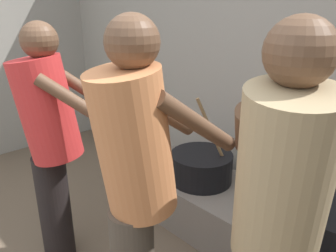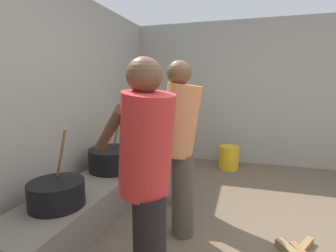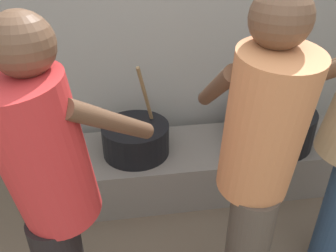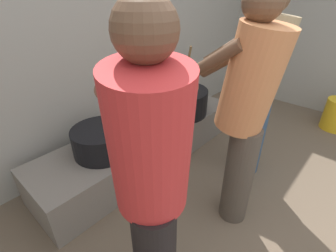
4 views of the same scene
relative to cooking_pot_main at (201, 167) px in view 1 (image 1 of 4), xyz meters
The scene contains 6 objects.
block_enclosure_rear 0.97m from the cooking_pot_main, 62.63° to the left, with size 5.68×0.20×2.44m, color #9E998E.
hearth_ledge 0.57m from the cooking_pot_main, ahead, with size 2.20×0.60×0.35m, color slate.
cooking_pot_main is the anchor object (origin of this frame).
cook_in_orange_shirt 1.15m from the cooking_pot_main, 65.07° to the right, with size 0.36×0.67×1.58m.
cook_in_red_shirt 1.11m from the cooking_pot_main, 110.70° to the right, with size 0.66×0.69×1.52m.
cook_in_tan_shirt 1.36m from the cooking_pot_main, 38.23° to the right, with size 0.62×0.73×1.58m.
Camera 1 is at (1.16, -0.02, 1.60)m, focal length 35.32 mm.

